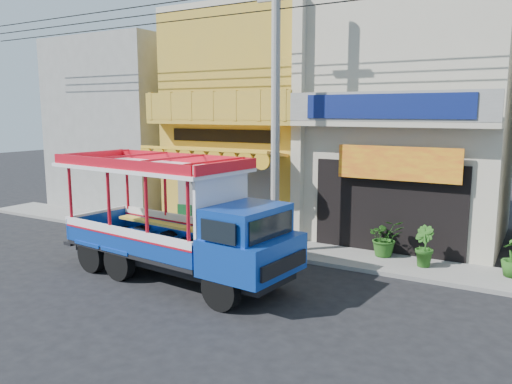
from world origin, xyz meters
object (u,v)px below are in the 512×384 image
(green_sign, at_px, (185,218))
(potted_plant_b, at_px, (423,246))
(songthaew_truck, at_px, (188,224))
(utility_pole, at_px, (280,90))
(potted_plant_a, at_px, (385,237))

(green_sign, relative_size, potted_plant_b, 0.79)
(songthaew_truck, height_order, green_sign, songthaew_truck)
(utility_pole, distance_m, green_sign, 6.45)
(green_sign, bearing_deg, potted_plant_b, -1.59)
(potted_plant_a, relative_size, potted_plant_b, 1.00)
(utility_pole, height_order, songthaew_truck, utility_pole)
(potted_plant_a, bearing_deg, utility_pole, 173.73)
(green_sign, xyz_separation_m, potted_plant_a, (7.41, 0.19, 0.19))
(songthaew_truck, distance_m, green_sign, 5.76)
(green_sign, distance_m, potted_plant_a, 7.42)
(utility_pole, bearing_deg, songthaew_truck, -104.83)
(green_sign, xyz_separation_m, potted_plant_b, (8.60, -0.24, 0.19))
(utility_pole, relative_size, green_sign, 31.20)
(songthaew_truck, bearing_deg, potted_plant_b, 39.54)
(songthaew_truck, xyz_separation_m, potted_plant_a, (3.82, 4.57, -0.87))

